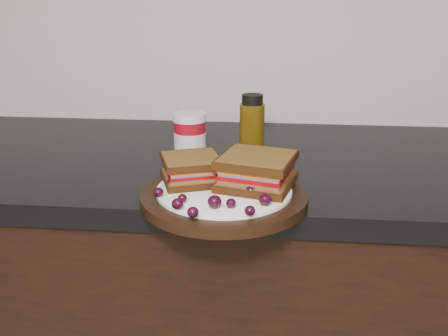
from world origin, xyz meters
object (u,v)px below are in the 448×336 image
Objects in this scene: condiment_jar at (190,137)px; oil_bottle at (252,129)px; plate at (224,197)px; sandwich_left at (192,169)px.

condiment_jar is 0.13m from oil_bottle.
plate is at bearing -66.43° from condiment_jar.
plate is 0.23m from condiment_jar.
plate is 2.89× the size of sandwich_left.
condiment_jar reaches higher than sandwich_left.
condiment_jar reaches higher than plate.
plate is 1.98× the size of oil_bottle.
oil_bottle is (0.04, 0.21, 0.06)m from plate.
sandwich_left is 0.96× the size of condiment_jar.
condiment_jar is 0.72× the size of oil_bottle.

